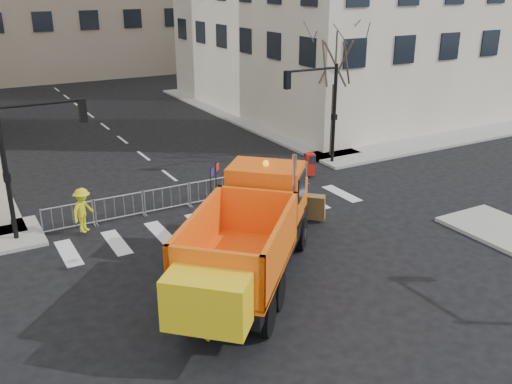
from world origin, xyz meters
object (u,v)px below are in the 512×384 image
newspaper_box (310,164)px  cop_c (250,200)px  plow_truck (249,234)px  cop_a (282,205)px  cop_b (273,201)px  worker (83,210)px

newspaper_box → cop_c: bearing=-130.1°
plow_truck → cop_a: plow_truck is taller
cop_b → cop_c: 0.98m
cop_c → worker: 6.73m
cop_a → newspaper_box: 6.59m
plow_truck → worker: size_ratio=5.39×
cop_b → cop_c: cop_b is taller
plow_truck → cop_b: 5.69m
cop_a → cop_c: 1.75m
plow_truck → newspaper_box: bearing=-1.1°
plow_truck → cop_b: (3.52, 4.34, -1.04)m
newspaper_box → cop_a: bearing=-115.2°
newspaper_box → worker: bearing=-154.0°
plow_truck → cop_b: plow_truck is taller
cop_c → plow_truck: bearing=0.3°
worker → newspaper_box: worker is taller
plow_truck → cop_c: size_ratio=6.07×
cop_a → cop_c: (-0.55, 1.64, -0.23)m
worker → newspaper_box: bearing=-34.6°
cop_a → cop_c: cop_a is taller
cop_a → worker: 7.80m
cop_a → worker: size_ratio=1.14×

